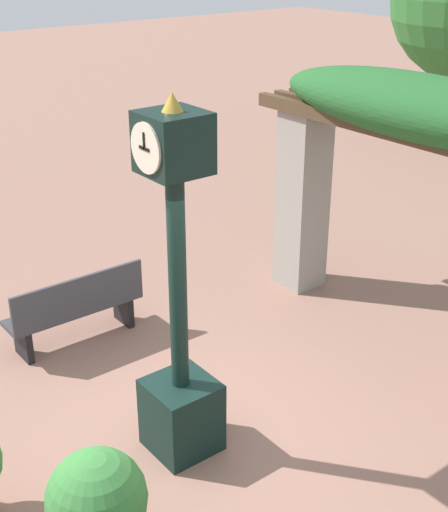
# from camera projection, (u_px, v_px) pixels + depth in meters

# --- Properties ---
(ground_plane) EXTENTS (60.00, 60.00, 0.00)m
(ground_plane) POSITION_uv_depth(u_px,v_px,m) (178.00, 436.00, 6.90)
(ground_plane) COLOR #8E6656
(pedestal_clock) EXTENTS (0.60, 0.60, 3.35)m
(pedestal_clock) POSITION_uv_depth(u_px,v_px,m) (179.00, 327.00, 6.24)
(pedestal_clock) COLOR black
(pedestal_clock) RESTS_ON ground
(pergola) EXTENTS (4.50, 1.12, 3.10)m
(pergola) POSITION_uv_depth(u_px,v_px,m) (415.00, 149.00, 7.72)
(pergola) COLOR gray
(pergola) RESTS_ON ground
(potted_plant_near_right) EXTENTS (0.79, 0.79, 0.91)m
(potted_plant_near_right) POSITION_uv_depth(u_px,v_px,m) (97.00, 503.00, 5.45)
(potted_plant_near_right) COLOR brown
(potted_plant_near_right) RESTS_ON ground
(park_bench) EXTENTS (0.42, 1.64, 0.89)m
(park_bench) POSITION_uv_depth(u_px,v_px,m) (76.00, 309.00, 8.31)
(park_bench) COLOR #38383D
(park_bench) RESTS_ON ground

